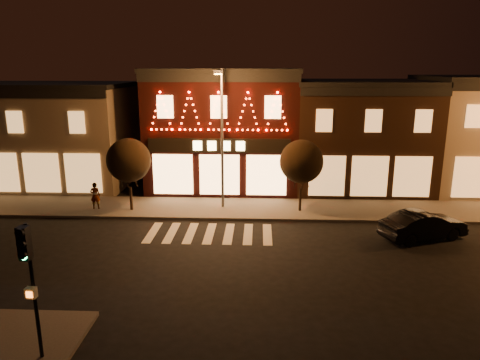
# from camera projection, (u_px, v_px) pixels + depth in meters

# --- Properties ---
(ground) EXTENTS (120.00, 120.00, 0.00)m
(ground) POSITION_uv_depth(u_px,v_px,m) (200.00, 267.00, 19.34)
(ground) COLOR black
(ground) RESTS_ON ground
(sidewalk_far) EXTENTS (44.00, 4.00, 0.15)m
(sidewalk_far) POSITION_uv_depth(u_px,v_px,m) (250.00, 209.00, 26.98)
(sidewalk_far) COLOR #47423D
(sidewalk_far) RESTS_ON ground
(building_left) EXTENTS (12.20, 8.28, 7.30)m
(building_left) POSITION_uv_depth(u_px,v_px,m) (47.00, 134.00, 32.53)
(building_left) COLOR #7B6957
(building_left) RESTS_ON ground
(building_pulp) EXTENTS (10.20, 8.34, 8.30)m
(building_pulp) POSITION_uv_depth(u_px,v_px,m) (224.00, 128.00, 31.83)
(building_pulp) COLOR black
(building_pulp) RESTS_ON ground
(building_right_a) EXTENTS (9.20, 8.28, 7.50)m
(building_right_a) POSITION_uv_depth(u_px,v_px,m) (358.00, 134.00, 31.54)
(building_right_a) COLOR #301C11
(building_right_a) RESTS_ON ground
(traffic_signal_near) EXTENTS (0.31, 0.43, 4.16)m
(traffic_signal_near) POSITION_uv_depth(u_px,v_px,m) (29.00, 267.00, 12.30)
(traffic_signal_near) COLOR black
(traffic_signal_near) RESTS_ON sidewalk_near
(streetlamp_mid) EXTENTS (0.52, 1.86, 8.16)m
(streetlamp_mid) POSITION_uv_depth(u_px,v_px,m) (222.00, 129.00, 25.76)
(streetlamp_mid) COLOR #59595E
(streetlamp_mid) RESTS_ON sidewalk_far
(tree_left) EXTENTS (2.56, 2.56, 4.28)m
(tree_left) POSITION_uv_depth(u_px,v_px,m) (129.00, 160.00, 25.86)
(tree_left) COLOR black
(tree_left) RESTS_ON sidewalk_far
(tree_right) EXTENTS (2.52, 2.52, 4.22)m
(tree_right) POSITION_uv_depth(u_px,v_px,m) (301.00, 162.00, 25.71)
(tree_right) COLOR black
(tree_right) RESTS_ON sidewalk_far
(dark_sedan) EXTENTS (4.64, 3.00, 1.44)m
(dark_sedan) POSITION_uv_depth(u_px,v_px,m) (423.00, 225.00, 22.30)
(dark_sedan) COLOR black
(dark_sedan) RESTS_ON ground
(pedestrian) EXTENTS (0.62, 0.43, 1.61)m
(pedestrian) POSITION_uv_depth(u_px,v_px,m) (95.00, 196.00, 26.58)
(pedestrian) COLOR gray
(pedestrian) RESTS_ON sidewalk_far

